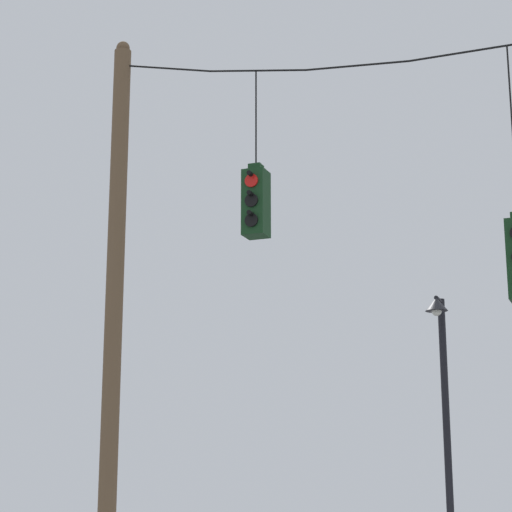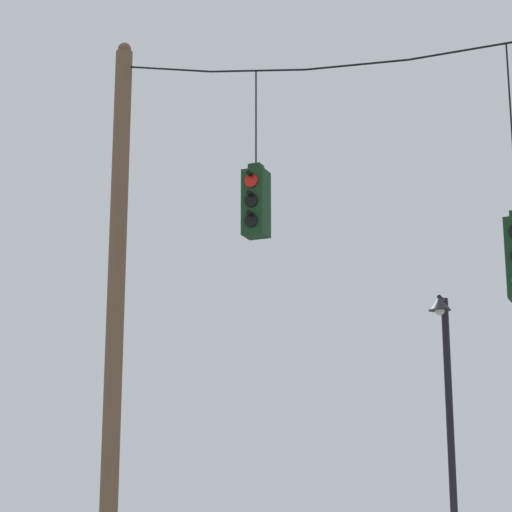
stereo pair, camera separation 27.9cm
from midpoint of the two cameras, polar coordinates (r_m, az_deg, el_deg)
name	(u,v)px [view 1 (the left image)]	position (r m, az deg, el deg)	size (l,w,h in m)	color
utility_pole_left	(114,316)	(15.24, -8.66, -3.41)	(0.27, 0.27, 8.99)	brown
span_wire	(463,37)	(14.59, 11.19, 12.20)	(10.87, 0.03, 0.74)	black
traffic_light_near_right_pole	(256,202)	(14.61, -0.56, 3.12)	(0.34, 0.46, 2.59)	#143819
street_lamp	(444,403)	(16.55, 10.21, -8.25)	(0.37, 0.65, 5.05)	black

